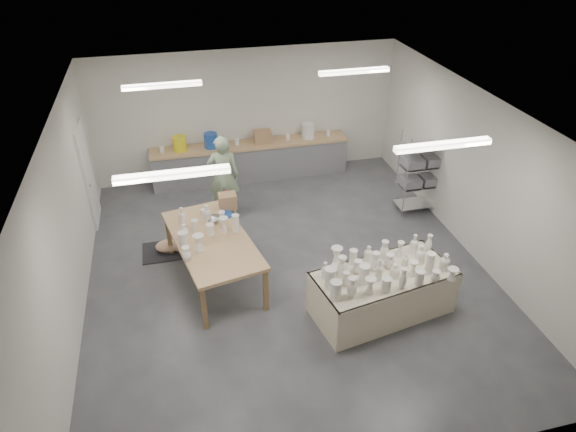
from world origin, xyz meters
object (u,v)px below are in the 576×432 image
object	(u,v)px
work_table	(211,235)
red_stool	(224,195)
drying_table	(382,290)
potter	(223,177)

from	to	relation	value
work_table	red_stool	distance (m)	2.42
drying_table	work_table	size ratio (longest dim) A/B	0.94
work_table	red_stool	size ratio (longest dim) A/B	5.41
work_table	potter	xyz separation A→B (m)	(0.48, 2.03, 0.02)
drying_table	potter	xyz separation A→B (m)	(-2.03, 3.61, 0.46)
work_table	potter	size ratio (longest dim) A/B	1.41
drying_table	red_stool	size ratio (longest dim) A/B	5.07
drying_table	red_stool	bearing A→B (deg)	107.27
work_table	potter	bearing A→B (deg)	65.27
drying_table	potter	world-z (taller)	potter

